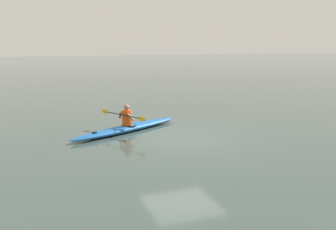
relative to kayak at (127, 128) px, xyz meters
The scene contains 3 objects.
ground_plane 2.24m from the kayak, 132.99° to the left, with size 160.00×160.00×0.00m, color #384742.
kayak is the anchor object (origin of this frame).
kayaker 0.46m from the kayak, 26.24° to the left, with size 1.11×2.20×0.78m.
Camera 1 is at (4.97, 11.43, 3.29)m, focal length 39.50 mm.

